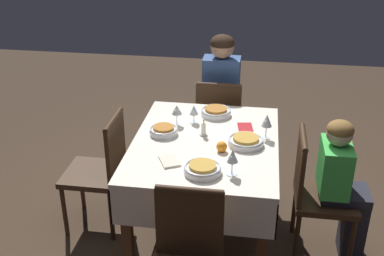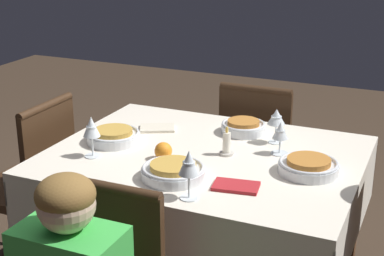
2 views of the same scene
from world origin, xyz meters
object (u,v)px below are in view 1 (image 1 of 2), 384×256
(bowl_north, at_px, (164,130))
(napkin_red_folded, at_px, (170,161))
(person_child_green, at_px, (343,184))
(orange_fruit, at_px, (222,147))
(wine_glass_south, at_px, (267,121))
(napkin_spare_side, at_px, (245,128))
(chair_south, at_px, (316,190))
(bowl_west, at_px, (203,169))
(bowl_south, at_px, (246,141))
(dining_table, at_px, (205,155))
(wine_glass_north, at_px, (177,110))
(bowl_east, at_px, (216,112))
(wine_glass_west, at_px, (233,157))
(chair_east, at_px, (219,122))
(person_adult_denim, at_px, (221,94))
(candle_centerpiece, at_px, (204,130))
(wine_glass_east, at_px, (194,111))
(chair_north, at_px, (102,167))

(bowl_north, distance_m, napkin_red_folded, 0.38)
(person_child_green, xyz_separation_m, orange_fruit, (-0.06, 0.77, 0.24))
(wine_glass_south, height_order, napkin_spare_side, wine_glass_south)
(chair_south, xyz_separation_m, bowl_west, (-0.33, 0.69, 0.29))
(bowl_south, bearing_deg, bowl_west, 148.99)
(bowl_north, xyz_separation_m, bowl_west, (-0.45, -0.32, -0.00))
(napkin_spare_side, bearing_deg, wine_glass_south, -129.37)
(chair_south, bearing_deg, dining_table, 85.20)
(wine_glass_north, xyz_separation_m, napkin_spare_side, (-0.00, -0.48, -0.10))
(bowl_east, relative_size, bowl_west, 1.00)
(bowl_north, relative_size, wine_glass_west, 1.18)
(chair_east, xyz_separation_m, wine_glass_south, (-0.75, -0.38, 0.39))
(bowl_east, relative_size, orange_fruit, 3.22)
(wine_glass_west, distance_m, napkin_spare_side, 0.61)
(chair_east, distance_m, bowl_south, 0.95)
(person_adult_denim, relative_size, bowl_north, 6.30)
(wine_glass_north, height_order, napkin_spare_side, wine_glass_north)
(chair_east, distance_m, wine_glass_west, 1.31)
(person_adult_denim, xyz_separation_m, wine_glass_south, (-0.90, -0.38, 0.19))
(person_adult_denim, height_order, bowl_east, person_adult_denim)
(wine_glass_south, relative_size, candle_centerpiece, 1.45)
(person_child_green, xyz_separation_m, bowl_south, (0.05, 0.63, 0.24))
(napkin_spare_side, bearing_deg, candle_centerpiece, 116.59)
(dining_table, distance_m, orange_fruit, 0.22)
(chair_east, distance_m, napkin_spare_side, 0.73)
(orange_fruit, bearing_deg, chair_south, -84.20)
(bowl_south, distance_m, napkin_red_folded, 0.53)
(chair_south, height_order, bowl_west, chair_south)
(chair_east, xyz_separation_m, napkin_red_folded, (-1.15, 0.19, 0.27))
(bowl_north, relative_size, bowl_west, 0.87)
(chair_east, distance_m, napkin_red_folded, 1.20)
(chair_east, relative_size, candle_centerpiece, 7.46)
(person_adult_denim, distance_m, napkin_spare_side, 0.82)
(person_child_green, bearing_deg, person_adult_denim, 39.55)
(wine_glass_east, relative_size, orange_fruit, 1.93)
(chair_east, height_order, bowl_north, chair_east)
(wine_glass_south, height_order, napkin_red_folded, wine_glass_south)
(bowl_west, bearing_deg, wine_glass_north, 23.03)
(napkin_red_folded, bearing_deg, napkin_spare_side, -39.63)
(chair_north, distance_m, wine_glass_north, 0.66)
(chair_north, height_order, bowl_east, chair_north)
(dining_table, distance_m, candle_centerpiece, 0.16)
(chair_east, height_order, person_adult_denim, person_adult_denim)
(dining_table, xyz_separation_m, person_child_green, (-0.06, -0.89, -0.11))
(bowl_west, bearing_deg, orange_fruit, -17.36)
(bowl_north, distance_m, napkin_spare_side, 0.56)
(bowl_west, height_order, orange_fruit, orange_fruit)
(wine_glass_north, bearing_deg, wine_glass_south, -100.62)
(chair_south, distance_m, person_child_green, 0.17)
(chair_east, distance_m, chair_south, 1.16)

